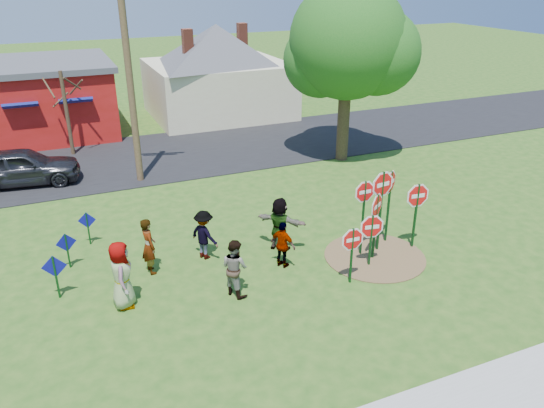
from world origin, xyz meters
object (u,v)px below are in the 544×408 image
(stop_sign_c, at_px, (382,193))
(person_a, at_px, (121,275))
(stop_sign_d, at_px, (390,189))
(suv, at_px, (22,167))
(stop_sign_b, at_px, (364,199))
(leafy_tree, at_px, (350,47))
(utility_pole, at_px, (128,68))
(person_b, at_px, (149,246))
(stop_sign_a, at_px, (352,244))

(stop_sign_c, bearing_deg, person_a, 171.12)
(stop_sign_d, relative_size, person_a, 1.38)
(person_a, bearing_deg, suv, 22.67)
(stop_sign_d, height_order, suv, stop_sign_d)
(stop_sign_b, xyz_separation_m, stop_sign_c, (0.66, 0.04, 0.08))
(stop_sign_b, height_order, leafy_tree, leafy_tree)
(utility_pole, bearing_deg, stop_sign_c, -57.23)
(leafy_tree, bearing_deg, stop_sign_b, -117.05)
(person_b, height_order, leafy_tree, leafy_tree)
(stop_sign_c, xyz_separation_m, person_a, (-8.05, 0.06, -1.04))
(stop_sign_d, distance_m, utility_pole, 11.37)
(stop_sign_a, distance_m, stop_sign_b, 1.87)
(person_b, distance_m, leafy_tree, 13.32)
(suv, bearing_deg, stop_sign_a, -136.51)
(stop_sign_c, height_order, person_b, stop_sign_c)
(stop_sign_c, distance_m, utility_pole, 11.33)
(stop_sign_c, relative_size, leafy_tree, 0.35)
(person_a, relative_size, leafy_tree, 0.24)
(stop_sign_b, height_order, stop_sign_c, stop_sign_c)
(stop_sign_a, height_order, leafy_tree, leafy_tree)
(suv, bearing_deg, stop_sign_c, -127.83)
(person_a, distance_m, person_b, 1.79)
(stop_sign_a, height_order, suv, stop_sign_a)
(stop_sign_d, bearing_deg, leafy_tree, 36.47)
(stop_sign_b, xyz_separation_m, person_a, (-7.39, 0.10, -0.97))
(person_a, height_order, suv, person_a)
(person_b, bearing_deg, utility_pole, -16.58)
(stop_sign_d, distance_m, person_b, 7.79)
(stop_sign_d, relative_size, person_b, 1.50)
(stop_sign_c, height_order, person_a, stop_sign_c)
(stop_sign_c, bearing_deg, utility_pole, 114.29)
(leafy_tree, bearing_deg, utility_pole, 174.33)
(utility_pole, distance_m, leafy_tree, 9.60)
(stop_sign_a, xyz_separation_m, person_b, (-5.22, 2.88, -0.39))
(stop_sign_b, bearing_deg, person_b, 165.64)
(stop_sign_b, bearing_deg, stop_sign_d, 18.66)
(stop_sign_b, distance_m, utility_pole, 11.06)
(person_b, relative_size, suv, 0.39)
(suv, relative_size, utility_pole, 0.50)
(stop_sign_b, xyz_separation_m, suv, (-9.87, 10.71, -1.11))
(stop_sign_a, relative_size, leafy_tree, 0.23)
(stop_sign_d, height_order, utility_pole, utility_pole)
(stop_sign_d, distance_m, suv, 15.19)
(stop_sign_b, xyz_separation_m, leafy_tree, (4.26, 8.33, 3.27))
(stop_sign_b, xyz_separation_m, utility_pole, (-5.29, 9.28, 2.86))
(utility_pole, height_order, leafy_tree, utility_pole)
(stop_sign_b, xyz_separation_m, person_b, (-6.38, 1.58, -1.05))
(stop_sign_a, height_order, stop_sign_d, stop_sign_d)
(utility_pole, relative_size, leafy_tree, 1.13)
(stop_sign_d, xyz_separation_m, leafy_tree, (3.01, 7.90, 3.29))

